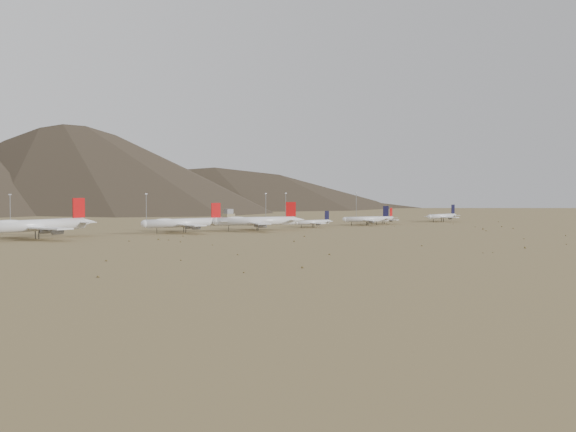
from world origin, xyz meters
TOP-DOWN VIEW (x-y plane):
  - ground at (0.00, 0.00)m, footprint 3000.00×3000.00m
  - widebody_west at (-154.97, 34.23)m, footprint 76.49×60.78m
  - widebody_centre at (-60.37, 31.76)m, footprint 65.77×50.23m
  - widebody_east at (-10.13, 19.61)m, footprint 64.40×51.29m
  - narrowbody_a at (46.55, 25.61)m, footprint 37.44×26.68m
  - narrowbody_b at (99.30, 21.00)m, footprint 45.64×33.72m
  - narrowbody_c at (125.80, 29.49)m, footprint 38.35×28.47m
  - narrowbody_d at (194.40, 22.83)m, footprint 45.72×33.02m
  - control_tower at (30.00, 120.00)m, footprint 8.00×8.00m
  - mast_far_west at (-147.36, 120.28)m, footprint 2.00×0.60m
  - mast_west at (-45.34, 121.80)m, footprint 2.00×0.60m
  - mast_centre at (56.96, 102.76)m, footprint 2.00×0.60m
  - mast_east at (108.77, 142.68)m, footprint 2.00×0.60m
  - mast_far_east at (190.94, 131.32)m, footprint 2.00×0.60m
  - desert_scrub at (14.93, -85.47)m, footprint 423.17×181.34m

SIDE VIEW (x-z plane):
  - ground at x=0.00m, z-range 0.00..0.00m
  - desert_scrub at x=14.93m, z-range -0.13..0.79m
  - narrowbody_a at x=46.55m, z-range -2.17..10.19m
  - narrowbody_c at x=125.80m, z-range -2.29..10.76m
  - narrowbody_d at x=194.40m, z-range -2.65..12.45m
  - narrowbody_b at x=99.30m, z-range -2.70..12.70m
  - control_tower at x=30.00m, z-range -0.68..11.32m
  - widebody_centre at x=-60.37m, z-range -3.03..16.50m
  - widebody_east at x=-10.13m, z-range -3.09..16.81m
  - widebody_west at x=-154.97m, z-range -3.65..19.87m
  - mast_far_west at x=-147.36m, z-range 1.35..27.05m
  - mast_west at x=-45.34m, z-range 1.35..27.05m
  - mast_centre at x=56.96m, z-range 1.35..27.05m
  - mast_east at x=108.77m, z-range 1.35..27.05m
  - mast_far_east at x=190.94m, z-range 1.35..27.05m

